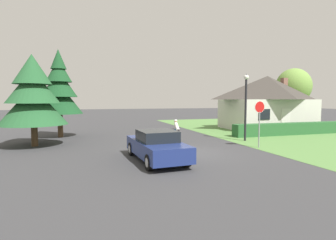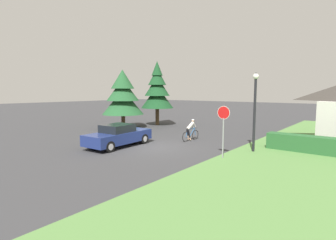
% 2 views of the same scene
% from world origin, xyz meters
% --- Properties ---
extents(ground_plane, '(140.00, 140.00, 0.00)m').
position_xyz_m(ground_plane, '(0.00, 0.00, 0.00)').
color(ground_plane, '#38383A').
extents(grass_verge_right, '(16.00, 36.00, 0.01)m').
position_xyz_m(grass_verge_right, '(12.15, 4.00, 0.01)').
color(grass_verge_right, '#568442').
rests_on(grass_verge_right, ground).
extents(cottage_house, '(8.50, 5.73, 5.04)m').
position_xyz_m(cottage_house, '(11.68, 8.74, 2.62)').
color(cottage_house, beige).
rests_on(cottage_house, ground).
extents(hedge_row, '(10.53, 0.90, 0.93)m').
position_xyz_m(hedge_row, '(10.80, 4.36, 0.47)').
color(hedge_row, '#285B2D').
rests_on(hedge_row, ground).
extents(sedan_left_lane, '(2.06, 4.54, 1.39)m').
position_xyz_m(sedan_left_lane, '(-1.92, -1.21, 0.67)').
color(sedan_left_lane, navy).
rests_on(sedan_left_lane, ground).
extents(cyclist, '(0.44, 1.80, 1.51)m').
position_xyz_m(cyclist, '(0.57, 3.17, 0.73)').
color(cyclist, black).
rests_on(cyclist, ground).
extents(stop_sign, '(0.67, 0.07, 2.69)m').
position_xyz_m(stop_sign, '(4.54, 0.19, 1.88)').
color(stop_sign, gray).
rests_on(stop_sign, ground).
extents(street_lamp, '(0.33, 0.33, 4.48)m').
position_xyz_m(street_lamp, '(5.24, 2.62, 2.79)').
color(street_lamp, black).
rests_on(street_lamp, ground).
extents(conifer_tall_near, '(3.83, 3.83, 5.42)m').
position_xyz_m(conifer_tall_near, '(-7.90, 4.58, 3.06)').
color(conifer_tall_near, '#4C3823').
rests_on(conifer_tall_near, ground).
extents(conifer_tall_far, '(3.25, 3.25, 6.43)m').
position_xyz_m(conifer_tall_far, '(-6.79, 8.18, 3.54)').
color(conifer_tall_far, '#4C3823').
rests_on(conifer_tall_far, ground).
extents(deciduous_tree_right, '(3.82, 3.82, 6.31)m').
position_xyz_m(deciduous_tree_right, '(17.45, 11.66, 4.28)').
color(deciduous_tree_right, '#4C3823').
rests_on(deciduous_tree_right, ground).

